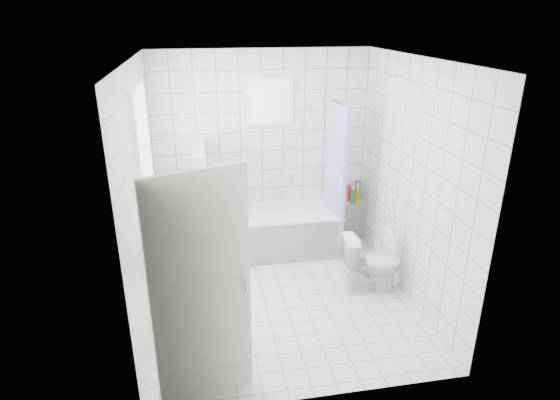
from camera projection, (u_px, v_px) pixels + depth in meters
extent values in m
plane|color=white|center=(283.00, 298.00, 5.28)|extent=(3.00, 3.00, 0.00)
plane|color=white|center=(284.00, 58.00, 4.32)|extent=(3.00, 3.00, 0.00)
cube|color=white|center=(262.00, 151.00, 6.17)|extent=(2.80, 0.02, 2.60)
cube|color=white|center=(321.00, 260.00, 3.43)|extent=(2.80, 0.02, 2.60)
cube|color=white|center=(143.00, 199.00, 4.57)|extent=(0.02, 3.00, 2.60)
cube|color=white|center=(411.00, 182.00, 5.03)|extent=(0.02, 3.00, 2.60)
cube|color=white|center=(147.00, 161.00, 4.74)|extent=(0.01, 0.90, 1.40)
cube|color=white|center=(270.00, 102.00, 5.91)|extent=(0.50, 0.01, 0.50)
cube|color=white|center=(158.00, 226.00, 5.02)|extent=(0.18, 1.02, 0.08)
cube|color=silver|center=(202.00, 295.00, 3.54)|extent=(0.76, 0.32, 2.00)
cube|color=white|center=(274.00, 233.00, 6.22)|extent=(1.68, 0.75, 0.55)
cube|color=white|center=(274.00, 213.00, 6.12)|extent=(1.70, 0.77, 0.03)
cube|color=white|center=(202.00, 206.00, 5.85)|extent=(0.15, 0.85, 1.50)
cube|color=white|center=(352.00, 218.00, 6.65)|extent=(0.40, 0.24, 0.55)
imported|color=white|center=(372.00, 263.00, 5.32)|extent=(0.70, 0.45, 0.68)
cylinder|color=silver|center=(337.00, 101.00, 5.69)|extent=(0.02, 0.80, 0.02)
cube|color=silver|center=(277.00, 183.00, 6.33)|extent=(0.18, 0.06, 0.06)
imported|color=silver|center=(158.00, 218.00, 4.94)|extent=(0.18, 0.18, 0.16)
imported|color=#FF63BC|center=(155.00, 225.00, 4.60)|extent=(0.13, 0.13, 0.30)
imported|color=#C36196|center=(159.00, 204.00, 5.23)|extent=(0.10, 0.10, 0.20)
imported|color=white|center=(158.00, 204.00, 5.09)|extent=(0.12, 0.12, 0.30)
imported|color=#30B6DC|center=(157.00, 221.00, 4.82)|extent=(0.12, 0.12, 0.19)
cylinder|color=red|center=(348.00, 193.00, 6.50)|extent=(0.06, 0.06, 0.24)
cylinder|color=#152AAE|center=(357.00, 190.00, 6.54)|extent=(0.06, 0.06, 0.28)
cylinder|color=#189231|center=(353.00, 196.00, 6.41)|extent=(0.06, 0.06, 0.21)
cylinder|color=orange|center=(357.00, 194.00, 6.44)|extent=(0.06, 0.06, 0.24)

